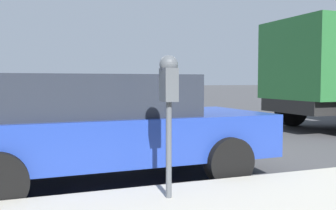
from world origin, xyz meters
name	(u,v)px	position (x,y,z in m)	size (l,w,h in m)	color
ground_plane	(143,160)	(0.00, 0.00, 0.00)	(220.00, 220.00, 0.00)	#424244
parking_meter	(169,90)	(-2.70, 0.56, 1.27)	(0.21, 0.19, 1.46)	#4C5156
car_blue	(103,125)	(-1.12, 0.91, 0.76)	(2.16, 4.48, 1.44)	navy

